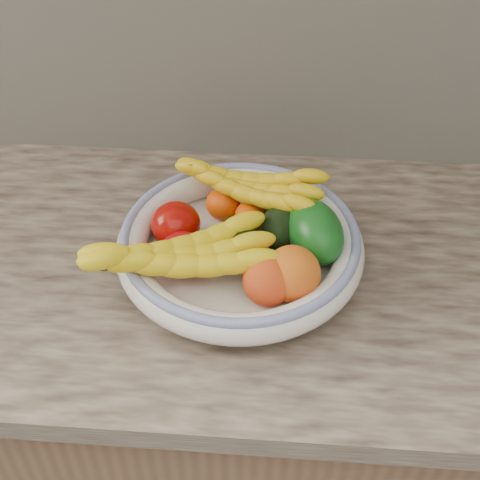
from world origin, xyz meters
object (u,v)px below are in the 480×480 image
object	(u,v)px
banana_bunch_back	(248,189)
fruit_bowl	(240,245)
green_mango	(314,232)
banana_bunch_front	(180,259)

from	to	relation	value
banana_bunch_back	fruit_bowl	bearing A→B (deg)	-79.41
fruit_bowl	banana_bunch_back	world-z (taller)	banana_bunch_back
fruit_bowl	green_mango	xyz separation A→B (m)	(0.11, 0.01, 0.03)
fruit_bowl	banana_bunch_front	world-z (taller)	banana_bunch_front
banana_bunch_front	banana_bunch_back	bearing A→B (deg)	42.63
fruit_bowl	banana_bunch_front	size ratio (longest dim) A/B	1.27
banana_bunch_back	banana_bunch_front	size ratio (longest dim) A/B	0.87
green_mango	fruit_bowl	bearing A→B (deg)	161.86
fruit_bowl	banana_bunch_front	bearing A→B (deg)	-138.46
banana_bunch_front	fruit_bowl	bearing A→B (deg)	22.19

